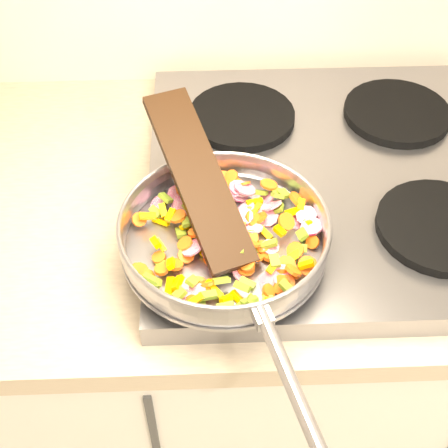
{
  "coord_description": "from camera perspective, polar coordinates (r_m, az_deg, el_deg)",
  "views": [
    {
      "loc": [
        -0.91,
        0.91,
        1.63
      ],
      "look_at": [
        -0.88,
        1.49,
        1.0
      ],
      "focal_mm": 50.0,
      "sensor_mm": 36.0,
      "label": 1
    }
  ],
  "objects": [
    {
      "name": "grate_bl",
      "position": [
        1.13,
        1.63,
        9.82
      ],
      "size": [
        0.19,
        0.19,
        0.02
      ],
      "primitive_type": "cylinder",
      "color": "black",
      "rests_on": "cooktop"
    },
    {
      "name": "wooden_spatula",
      "position": [
        0.89,
        -2.41,
        4.37
      ],
      "size": [
        0.16,
        0.29,
        0.11
      ],
      "primitive_type": "cube",
      "rotation": [
        0.0,
        -0.32,
        1.92
      ],
      "color": "black",
      "rests_on": "saute_pan"
    },
    {
      "name": "grate_fl",
      "position": [
        0.92,
        2.64,
        -0.72
      ],
      "size": [
        0.19,
        0.19,
        0.02
      ],
      "primitive_type": "cylinder",
      "color": "black",
      "rests_on": "cooktop"
    },
    {
      "name": "grate_br",
      "position": [
        1.18,
        15.54,
        9.78
      ],
      "size": [
        0.19,
        0.19,
        0.02
      ],
      "primitive_type": "cylinder",
      "color": "black",
      "rests_on": "cooktop"
    },
    {
      "name": "vegetable_heap",
      "position": [
        0.88,
        0.4,
        -1.02
      ],
      "size": [
        0.28,
        0.27,
        0.05
      ],
      "color": "olive",
      "rests_on": "saute_pan"
    },
    {
      "name": "cooktop",
      "position": [
        1.06,
        9.65,
        4.08
      ],
      "size": [
        0.6,
        0.6,
        0.04
      ],
      "primitive_type": "cube",
      "color": "#939399",
      "rests_on": "counter_top"
    },
    {
      "name": "saute_pan",
      "position": [
        0.87,
        0.05,
        -0.88
      ],
      "size": [
        0.33,
        0.49,
        0.05
      ],
      "rotation": [
        0.0,
        0.0,
        0.26
      ],
      "color": "#9E9EA5",
      "rests_on": "grate_fl"
    },
    {
      "name": "grate_fr",
      "position": [
        0.98,
        19.13,
        -0.21
      ],
      "size": [
        0.19,
        0.19,
        0.02
      ],
      "primitive_type": "cylinder",
      "color": "black",
      "rests_on": "cooktop"
    }
  ]
}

